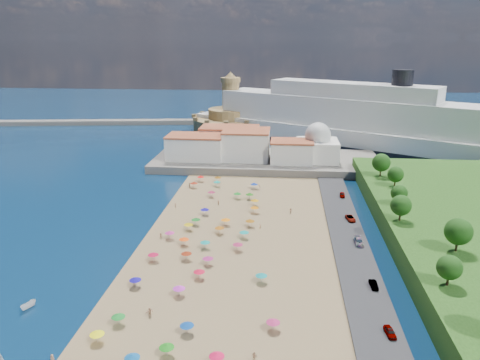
# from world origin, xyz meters

# --- Properties ---
(ground) EXTENTS (700.00, 700.00, 0.00)m
(ground) POSITION_xyz_m (0.00, 0.00, 0.00)
(ground) COLOR #071938
(ground) RESTS_ON ground
(terrace) EXTENTS (90.00, 36.00, 3.00)m
(terrace) POSITION_xyz_m (10.00, 73.00, 1.50)
(terrace) COLOR #59544C
(terrace) RESTS_ON ground
(jetty) EXTENTS (18.00, 70.00, 2.40)m
(jetty) POSITION_xyz_m (-12.00, 108.00, 1.20)
(jetty) COLOR #59544C
(jetty) RESTS_ON ground
(breakwater) EXTENTS (199.03, 34.77, 2.60)m
(breakwater) POSITION_xyz_m (-110.00, 153.00, 1.30)
(breakwater) COLOR #59544C
(breakwater) RESTS_ON ground
(waterfront_buildings) EXTENTS (57.00, 29.00, 11.00)m
(waterfront_buildings) POSITION_xyz_m (-3.05, 73.64, 7.88)
(waterfront_buildings) COLOR silver
(waterfront_buildings) RESTS_ON terrace
(domed_building) EXTENTS (16.00, 16.00, 15.00)m
(domed_building) POSITION_xyz_m (30.00, 71.00, 8.97)
(domed_building) COLOR silver
(domed_building) RESTS_ON terrace
(fortress) EXTENTS (40.00, 40.00, 32.40)m
(fortress) POSITION_xyz_m (-12.00, 138.00, 6.68)
(fortress) COLOR #A58652
(fortress) RESTS_ON ground
(cruise_ship) EXTENTS (157.67, 102.26, 36.42)m
(cruise_ship) POSITION_xyz_m (47.27, 109.49, 10.79)
(cruise_ship) COLOR black
(cruise_ship) RESTS_ON ground
(beach_parasols) EXTENTS (31.74, 114.70, 2.20)m
(beach_parasols) POSITION_xyz_m (-1.18, -12.11, 2.15)
(beach_parasols) COLOR gray
(beach_parasols) RESTS_ON beach
(beachgoers) EXTENTS (38.48, 91.86, 1.75)m
(beachgoers) POSITION_xyz_m (-2.42, -0.72, 1.08)
(beachgoers) COLOR tan
(beachgoers) RESTS_ON beach
(moored_boats) EXTENTS (7.46, 20.32, 1.71)m
(moored_boats) POSITION_xyz_m (-27.60, -47.56, 0.79)
(moored_boats) COLOR white
(moored_boats) RESTS_ON ground
(parked_cars) EXTENTS (2.80, 76.79, 1.42)m
(parked_cars) POSITION_xyz_m (36.00, 0.03, 1.36)
(parked_cars) COLOR gray
(parked_cars) RESTS_ON promenade
(hillside_trees) EXTENTS (13.42, 103.84, 7.49)m
(hillside_trees) POSITION_xyz_m (49.28, -9.09, 10.17)
(hillside_trees) COLOR #382314
(hillside_trees) RESTS_ON hillside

